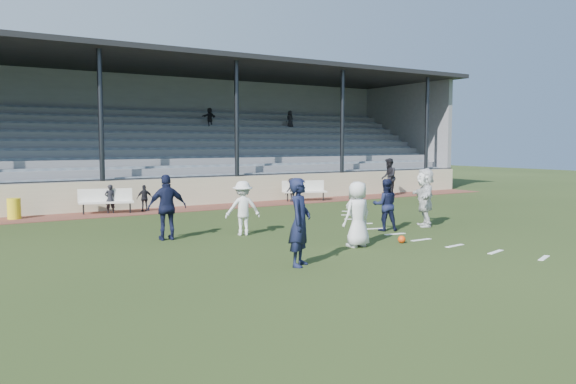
{
  "coord_description": "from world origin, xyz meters",
  "views": [
    {
      "loc": [
        -8.59,
        -11.19,
        2.71
      ],
      "look_at": [
        0.0,
        2.5,
        1.3
      ],
      "focal_mm": 35.0,
      "sensor_mm": 36.0,
      "label": 1
    }
  ],
  "objects_px": {
    "player_navy_lead": "(300,222)",
    "official": "(389,177)",
    "bench_left": "(106,199)",
    "trash_bin": "(14,209)",
    "football": "(402,239)",
    "bench_right": "(304,189)",
    "player_white_lead": "(358,214)"
  },
  "relations": [
    {
      "from": "player_navy_lead",
      "to": "official",
      "type": "xyz_separation_m",
      "value": [
        12.86,
        11.29,
        0.0
      ]
    },
    {
      "from": "bench_left",
      "to": "trash_bin",
      "type": "xyz_separation_m",
      "value": [
        -3.17,
        0.17,
        -0.2
      ]
    },
    {
      "from": "official",
      "to": "football",
      "type": "bearing_deg",
      "value": 1.16
    },
    {
      "from": "player_navy_lead",
      "to": "bench_right",
      "type": "bearing_deg",
      "value": 15.14
    },
    {
      "from": "bench_right",
      "to": "official",
      "type": "height_order",
      "value": "official"
    },
    {
      "from": "official",
      "to": "trash_bin",
      "type": "bearing_deg",
      "value": -49.6
    },
    {
      "from": "football",
      "to": "player_navy_lead",
      "type": "height_order",
      "value": "player_navy_lead"
    },
    {
      "from": "player_white_lead",
      "to": "official",
      "type": "distance_m",
      "value": 14.48
    },
    {
      "from": "bench_left",
      "to": "football",
      "type": "bearing_deg",
      "value": -47.05
    },
    {
      "from": "bench_right",
      "to": "trash_bin",
      "type": "distance_m",
      "value": 12.22
    },
    {
      "from": "player_white_lead",
      "to": "player_navy_lead",
      "type": "bearing_deg",
      "value": 19.21
    },
    {
      "from": "player_white_lead",
      "to": "trash_bin",
      "type": "bearing_deg",
      "value": -61.3
    },
    {
      "from": "trash_bin",
      "to": "football",
      "type": "height_order",
      "value": "trash_bin"
    },
    {
      "from": "bench_right",
      "to": "player_navy_lead",
      "type": "height_order",
      "value": "player_navy_lead"
    },
    {
      "from": "trash_bin",
      "to": "player_navy_lead",
      "type": "xyz_separation_m",
      "value": [
        4.45,
        -11.75,
        0.59
      ]
    },
    {
      "from": "player_navy_lead",
      "to": "bench_left",
      "type": "bearing_deg",
      "value": 55.59
    },
    {
      "from": "bench_right",
      "to": "football",
      "type": "relative_size",
      "value": 9.7
    },
    {
      "from": "trash_bin",
      "to": "player_navy_lead",
      "type": "height_order",
      "value": "player_navy_lead"
    },
    {
      "from": "player_white_lead",
      "to": "player_navy_lead",
      "type": "height_order",
      "value": "player_navy_lead"
    },
    {
      "from": "bench_left",
      "to": "player_navy_lead",
      "type": "xyz_separation_m",
      "value": [
        1.28,
        -11.57,
        0.39
      ]
    },
    {
      "from": "bench_left",
      "to": "trash_bin",
      "type": "relative_size",
      "value": 2.76
    },
    {
      "from": "trash_bin",
      "to": "official",
      "type": "height_order",
      "value": "official"
    },
    {
      "from": "trash_bin",
      "to": "player_white_lead",
      "type": "relative_size",
      "value": 0.43
    },
    {
      "from": "football",
      "to": "trash_bin",
      "type": "bearing_deg",
      "value": 127.6
    },
    {
      "from": "bench_left",
      "to": "bench_right",
      "type": "height_order",
      "value": "same"
    },
    {
      "from": "bench_left",
      "to": "football",
      "type": "relative_size",
      "value": 9.8
    },
    {
      "from": "player_white_lead",
      "to": "official",
      "type": "xyz_separation_m",
      "value": [
        10.31,
        10.16,
        0.12
      ]
    },
    {
      "from": "player_navy_lead",
      "to": "official",
      "type": "bearing_deg",
      "value": 0.55
    },
    {
      "from": "football",
      "to": "player_white_lead",
      "type": "bearing_deg",
      "value": 170.27
    },
    {
      "from": "trash_bin",
      "to": "official",
      "type": "bearing_deg",
      "value": -1.5
    },
    {
      "from": "bench_left",
      "to": "player_white_lead",
      "type": "bearing_deg",
      "value": -52.83
    },
    {
      "from": "bench_left",
      "to": "player_navy_lead",
      "type": "relative_size",
      "value": 1.04
    }
  ]
}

